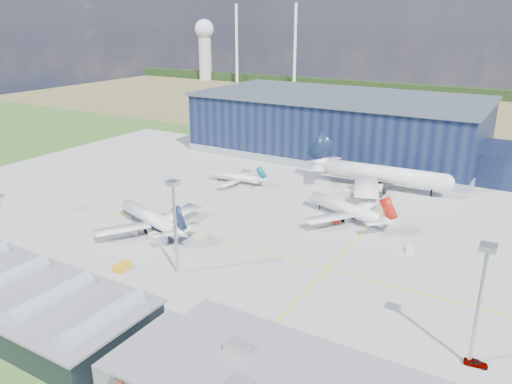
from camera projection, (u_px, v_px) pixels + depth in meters
name	position (u px, v px, depth m)	size (l,w,h in m)	color
ground	(216.00, 223.00, 147.72)	(600.00, 600.00, 0.00)	#385921
apron	(235.00, 212.00, 155.82)	(220.00, 160.00, 0.08)	gray
farmland	(410.00, 111.00, 326.20)	(600.00, 220.00, 0.01)	brown
treeline	(437.00, 91.00, 389.78)	(600.00, 8.00, 8.00)	black
horizon_dressing	(229.00, 45.00, 467.89)	(440.20, 18.00, 70.00)	white
hangar	(345.00, 128.00, 219.46)	(145.00, 62.00, 26.10)	#101536
glass_concourse	(19.00, 298.00, 100.95)	(78.00, 23.00, 8.60)	black
light_mast_center	(174.00, 212.00, 113.48)	(2.60, 2.60, 23.00)	#B0B2B7
light_mast_east	(482.00, 286.00, 82.02)	(2.60, 2.60, 23.00)	#B0B2B7
airliner_navy	(150.00, 211.00, 140.94)	(34.88, 34.12, 11.37)	silver
airliner_red	(346.00, 202.00, 148.27)	(33.73, 33.00, 11.00)	silver
airliner_widebody	(383.00, 166.00, 173.63)	(53.94, 52.77, 17.59)	silver
airliner_regional	(236.00, 174.00, 181.54)	(23.34, 22.83, 7.61)	silver
gse_tug_a	(122.00, 267.00, 119.52)	(2.47, 4.04, 1.68)	orange
gse_tug_b	(158.00, 231.00, 140.07)	(2.05, 3.07, 1.33)	orange
gse_van_a	(158.00, 239.00, 133.99)	(2.36, 5.41, 2.36)	silver
gse_cart_a	(410.00, 249.00, 129.00)	(2.07, 3.11, 1.35)	silver
gse_van_b	(349.00, 194.00, 168.95)	(2.22, 4.84, 2.22)	silver
gse_cart_b	(261.00, 175.00, 190.94)	(2.18, 3.27, 1.42)	silver
car_a	(476.00, 363.00, 86.43)	(1.60, 3.98, 1.36)	#99999E
car_b	(128.00, 308.00, 102.97)	(1.29, 3.71, 1.22)	#99999E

